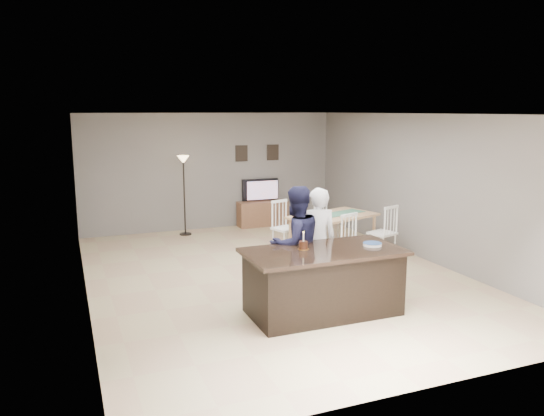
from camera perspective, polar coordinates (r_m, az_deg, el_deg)
name	(u,v)px	position (r m, az deg, el deg)	size (l,w,h in m)	color
floor	(274,276)	(9.05, 0.24, -7.28)	(8.00, 8.00, 0.00)	tan
room_shell	(274,177)	(8.69, 0.25, 3.32)	(8.00, 8.00, 8.00)	slate
kitchen_island	(323,281)	(7.35, 5.51, -7.86)	(2.15, 1.10, 0.90)	black
tv_console	(262,213)	(12.81, -1.03, -0.59)	(1.20, 0.40, 0.60)	brown
television	(261,190)	(12.78, -1.15, 1.94)	(0.91, 0.12, 0.53)	black
tv_screen_glow	(263,190)	(12.70, -1.02, 1.92)	(0.78, 0.78, 0.00)	#EE551A
picture_frames	(257,153)	(12.78, -1.59, 5.95)	(1.10, 0.02, 0.38)	black
doorway	(92,255)	(5.90, -18.83, -4.86)	(0.00, 2.10, 2.65)	black
woman	(317,241)	(8.01, 4.87, -3.59)	(0.60, 0.39, 1.64)	silver
man	(296,244)	(7.72, 2.57, -3.88)	(0.82, 0.64, 1.70)	black
birthday_cake	(303,245)	(7.23, 3.39, -3.99)	(0.16, 0.16, 0.24)	gold
plate_stack	(372,244)	(7.53, 10.74, -3.85)	(0.26, 0.26, 0.04)	white
dining_table	(333,222)	(10.24, 6.59, -1.48)	(2.10, 2.29, 1.02)	#A07756
floor_lamp	(184,174)	(11.86, -9.48, 3.66)	(0.27, 0.27, 1.78)	black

